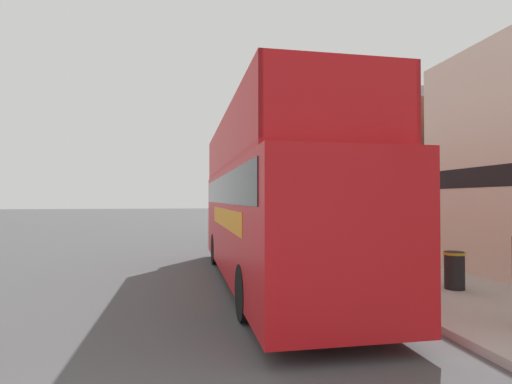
{
  "coord_description": "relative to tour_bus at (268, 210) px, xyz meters",
  "views": [
    {
      "loc": [
        0.92,
        -2.63,
        2.21
      ],
      "look_at": [
        2.99,
        9.3,
        2.43
      ],
      "focal_mm": 28.0,
      "sensor_mm": 36.0,
      "label": 1
    }
  ],
  "objects": [
    {
      "name": "ground_plane",
      "position": [
        -3.05,
        13.2,
        -1.91
      ],
      "size": [
        144.0,
        144.0,
        0.0
      ],
      "primitive_type": "plane",
      "color": "#4C4C4F"
    },
    {
      "name": "sidewalk",
      "position": [
        3.75,
        10.2,
        -1.84
      ],
      "size": [
        3.58,
        108.0,
        0.14
      ],
      "color": "#ADAAA3",
      "rests_on": "ground_plane"
    },
    {
      "name": "brick_terrace_rear",
      "position": [
        8.54,
        10.65,
        2.29
      ],
      "size": [
        6.0,
        16.3,
        8.42
      ],
      "color": "brown",
      "rests_on": "ground_plane"
    },
    {
      "name": "tour_bus",
      "position": [
        0.0,
        0.0,
        0.0
      ],
      "size": [
        2.63,
        10.71,
        4.3
      ],
      "rotation": [
        0.0,
        0.0,
        0.01
      ],
      "color": "red",
      "rests_on": "ground_plane"
    },
    {
      "name": "parked_car_ahead_of_bus",
      "position": [
        0.82,
        8.2,
        -1.26
      ],
      "size": [
        1.86,
        4.35,
        1.38
      ],
      "rotation": [
        0.0,
        0.0,
        -0.01
      ],
      "color": "black",
      "rests_on": "ground_plane"
    },
    {
      "name": "lamp_post_nearest",
      "position": [
        2.39,
        -1.82,
        1.55
      ],
      "size": [
        0.35,
        0.35,
        4.83
      ],
      "color": "black",
      "rests_on": "sidewalk"
    },
    {
      "name": "lamp_post_second",
      "position": [
        2.36,
        7.74,
        1.37
      ],
      "size": [
        0.35,
        0.35,
        4.53
      ],
      "color": "black",
      "rests_on": "sidewalk"
    },
    {
      "name": "lamp_post_third",
      "position": [
        2.48,
        17.31,
        1.38
      ],
      "size": [
        0.35,
        0.35,
        4.55
      ],
      "color": "black",
      "rests_on": "sidewalk"
    },
    {
      "name": "litter_bin",
      "position": [
        3.95,
        -2.14,
        -1.31
      ],
      "size": [
        0.48,
        0.48,
        0.86
      ],
      "color": "black",
      "rests_on": "sidewalk"
    }
  ]
}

